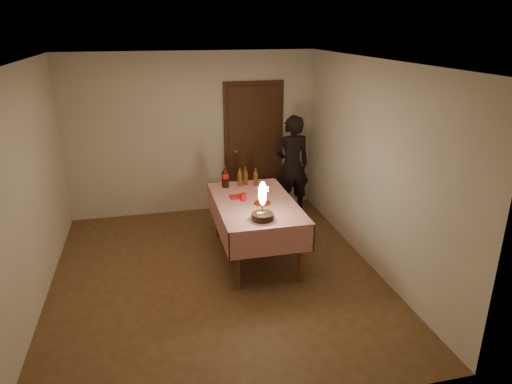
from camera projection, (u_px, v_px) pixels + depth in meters
ground at (217, 276)px, 5.73m from camera, size 4.00×4.50×0.01m
room_shell at (215, 146)px, 5.23m from camera, size 4.04×4.54×2.62m
dining_table at (255, 209)px, 5.98m from camera, size 1.02×1.72×0.80m
birthday_cake at (263, 210)px, 5.34m from camera, size 0.33×0.33×0.48m
red_plate at (262, 203)px, 5.88m from camera, size 0.22×0.22×0.01m
red_cup at (243, 197)px, 5.95m from camera, size 0.08×0.08×0.10m
clear_cup at (264, 198)px, 5.94m from camera, size 0.07×0.07×0.09m
napkin_stack at (236, 197)px, 6.07m from camera, size 0.15×0.15×0.02m
cola_bottle at (225, 177)px, 6.41m from camera, size 0.10×0.10×0.32m
amber_bottle_left at (240, 178)px, 6.48m from camera, size 0.06×0.06×0.26m
amber_bottle_right at (256, 178)px, 6.49m from camera, size 0.06×0.06×0.26m
amber_bottle_mid at (246, 177)px, 6.53m from camera, size 0.06×0.06×0.26m
photographer at (292, 165)px, 7.38m from camera, size 0.62×0.47×1.65m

